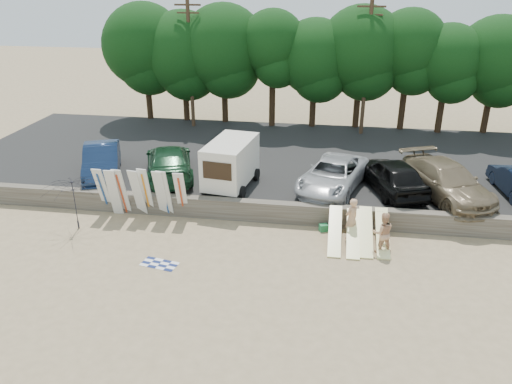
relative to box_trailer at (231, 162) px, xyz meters
The scene contains 29 objects.
ground 7.56m from the box_trailer, 46.31° to the right, with size 120.00×120.00×0.00m, color tan.
seawall 5.73m from the box_trailer, 24.20° to the right, with size 44.00×0.50×1.00m, color #6B6356.
parking_lot 7.46m from the box_trailer, 46.22° to the left, with size 44.00×14.50×0.70m, color #282828.
treeline 13.64m from the box_trailer, 70.34° to the left, with size 34.08×6.20×9.31m.
utility_poles 13.27m from the box_trailer, 56.82° to the left, with size 25.80×0.26×9.00m.
box_trailer is the anchor object (origin of this frame).
car_0 7.29m from the box_trailer, behind, with size 1.81×5.18×1.71m, color #132342.
car_1 3.73m from the box_trailer, 166.39° to the left, with size 2.39×5.88×1.71m, color #153A21.
car_2 5.26m from the box_trailer, ahead, with size 2.58×5.60×1.56m, color #B2B3B8.
car_3 8.19m from the box_trailer, ahead, with size 2.07×5.13×1.75m, color black.
car_4 10.72m from the box_trailer, ahead, with size 2.44×6.00×1.74m, color #78674C.
surfboard_upright_0 6.43m from the box_trailer, 155.01° to the right, with size 0.50×0.06×2.60m, color silver.
surfboard_upright_1 5.96m from the box_trailer, 150.55° to the right, with size 0.50×0.06×2.60m, color silver.
surfboard_upright_2 5.60m from the box_trailer, 150.08° to the right, with size 0.50×0.06×2.60m, color silver.
surfboard_upright_3 4.92m from the box_trailer, 145.31° to the right, with size 0.50×0.06×2.60m, color silver.
surfboard_upright_4 4.54m from the box_trailer, 144.09° to the right, with size 0.50×0.06×2.60m, color silver.
surfboard_upright_5 4.02m from the box_trailer, 136.06° to the right, with size 0.50×0.06×2.60m, color silver.
surfboard_upright_6 3.87m from the box_trailer, 134.36° to the right, with size 0.50×0.06×2.60m, color silver.
surfboard_upright_7 3.34m from the box_trailer, 125.43° to the right, with size 0.50×0.06×2.60m, color silver.
surfboard_low_0 6.80m from the box_trailer, 35.40° to the right, with size 0.56×3.00×0.07m, color #FFF8A0.
surfboard_low_1 7.46m from the box_trailer, 31.99° to the right, with size 0.56×3.00×0.07m, color #FFF8A0.
surfboard_low_2 7.84m from the box_trailer, 28.80° to the right, with size 0.56×3.00×0.07m, color #FFF8A0.
surfboard_low_3 8.44m from the box_trailer, 26.16° to the right, with size 0.56×3.00×0.07m, color #FFF8A0.
beachgoer_a 7.04m from the box_trailer, 28.85° to the right, with size 0.70×0.46×1.92m, color tan.
beachgoer_b 8.67m from the box_trailer, 30.99° to the right, with size 0.90×0.70×1.84m, color tan.
cooler 5.99m from the box_trailer, 30.22° to the right, with size 0.38×0.30×0.32m, color #25884B.
gear_bag 7.34m from the box_trailer, 24.14° to the right, with size 0.30×0.25×0.22m, color #D75D19.
beach_towel 7.29m from the box_trailer, 103.41° to the right, with size 1.50×1.50×0.00m, color white.
beach_umbrella 7.82m from the box_trailer, 145.26° to the right, with size 2.71×2.77×2.49m, color black.
Camera 1 is at (-0.07, -18.18, 10.83)m, focal length 35.00 mm.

